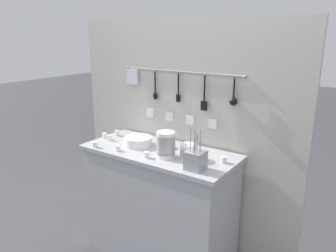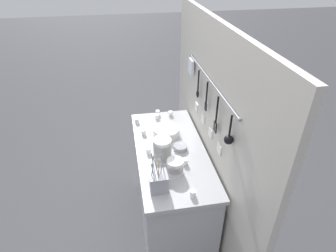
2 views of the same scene
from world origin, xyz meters
TOP-DOWN VIEW (x-y plane):
  - counter at (0.00, 0.00)m, footprint 1.16×0.52m
  - back_wall at (-0.00, 0.30)m, footprint 1.96×0.09m
  - bowl_stack_wide_centre at (0.12, -0.08)m, footprint 0.13×0.13m
  - bowl_stack_back_corner at (0.26, -0.02)m, footprint 0.12×0.12m
  - plate_stack at (-0.20, 0.00)m, footprint 0.22×0.22m
  - steel_mixing_bowl at (0.01, 0.07)m, footprint 0.11×0.11m
  - cutlery_caddy at (0.39, -0.15)m, footprint 0.12×0.12m
  - cup_by_caddy at (0.50, 0.05)m, footprint 0.04×0.04m
  - cup_mid_row at (-0.54, -0.02)m, footprint 0.04×0.04m
  - cup_front_right at (-0.24, -0.18)m, footprint 0.04×0.04m
  - cup_centre at (0.19, 0.07)m, footprint 0.04×0.04m
  - cup_front_left at (-0.51, 0.09)m, footprint 0.04×0.04m
  - cup_back_right at (0.02, -0.17)m, footprint 0.04×0.04m
  - cup_beside_plates at (-0.44, -0.22)m, footprint 0.04×0.04m
  - cup_back_left at (-0.47, -0.04)m, footprint 0.04×0.04m

SIDE VIEW (x-z plane):
  - counter at x=0.00m, z-range 0.00..0.89m
  - steel_mixing_bowl at x=0.01m, z-range 0.89..0.92m
  - cup_by_caddy at x=0.50m, z-range 0.89..0.93m
  - cup_mid_row at x=-0.54m, z-range 0.89..0.93m
  - cup_front_right at x=-0.24m, z-range 0.89..0.93m
  - cup_centre at x=0.19m, z-range 0.89..0.93m
  - cup_front_left at x=-0.51m, z-range 0.89..0.93m
  - cup_back_right at x=0.02m, z-range 0.89..0.93m
  - cup_beside_plates at x=-0.44m, z-range 0.89..0.93m
  - cup_back_left at x=-0.47m, z-range 0.89..0.93m
  - back_wall at x=0.00m, z-range 0.00..1.83m
  - plate_stack at x=-0.20m, z-range 0.89..0.95m
  - bowl_stack_back_corner at x=0.26m, z-range 0.89..0.99m
  - cutlery_caddy at x=0.39m, z-range 0.81..1.09m
  - bowl_stack_wide_centre at x=0.12m, z-range 0.89..1.07m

